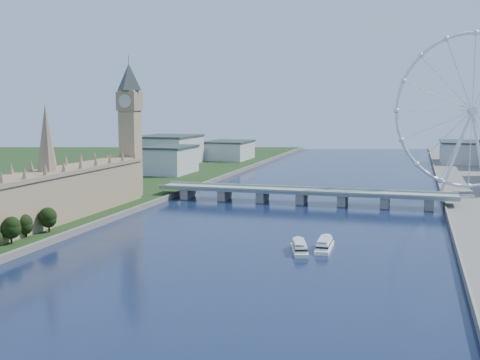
% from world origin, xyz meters
% --- Properties ---
extents(parliament_range, '(24.00, 200.00, 70.00)m').
position_xyz_m(parliament_range, '(-128.00, 170.00, 18.48)').
color(parliament_range, tan).
rests_on(parliament_range, ground).
extents(big_ben, '(20.02, 20.02, 110.00)m').
position_xyz_m(big_ben, '(-128.00, 278.00, 66.57)').
color(big_ben, tan).
rests_on(big_ben, ground).
extents(westminster_bridge, '(220.00, 22.00, 9.50)m').
position_xyz_m(westminster_bridge, '(0.00, 300.00, 6.63)').
color(westminster_bridge, gray).
rests_on(westminster_bridge, ground).
extents(london_eye, '(113.60, 39.12, 124.30)m').
position_xyz_m(london_eye, '(119.98, 355.08, 67.52)').
color(london_eye, silver).
rests_on(london_eye, ground).
extents(city_skyline, '(505.00, 280.00, 32.00)m').
position_xyz_m(city_skyline, '(39.22, 560.08, 16.96)').
color(city_skyline, beige).
rests_on(city_skyline, ground).
extents(tour_boat_near, '(14.53, 28.75, 6.14)m').
position_xyz_m(tour_boat_near, '(26.30, 150.11, 0.00)').
color(tour_boat_near, '#E8EAC6').
rests_on(tour_boat_near, ground).
extents(tour_boat_far, '(7.89, 28.76, 6.31)m').
position_xyz_m(tour_boat_far, '(37.38, 158.71, 0.00)').
color(tour_boat_far, white).
rests_on(tour_boat_far, ground).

